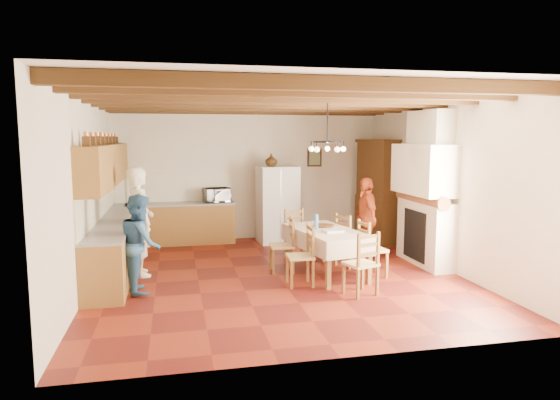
# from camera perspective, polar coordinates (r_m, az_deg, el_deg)

# --- Properties ---
(floor) EXTENTS (6.00, 6.50, 0.02)m
(floor) POSITION_cam_1_polar(r_m,az_deg,el_deg) (8.54, -0.24, -8.69)
(floor) COLOR #51140F
(floor) RESTS_ON ground
(ceiling) EXTENTS (6.00, 6.50, 0.02)m
(ceiling) POSITION_cam_1_polar(r_m,az_deg,el_deg) (8.24, -0.25, 11.95)
(ceiling) COLOR white
(ceiling) RESTS_ON ground
(wall_back) EXTENTS (6.00, 0.02, 3.00)m
(wall_back) POSITION_cam_1_polar(r_m,az_deg,el_deg) (11.45, -3.58, 3.05)
(wall_back) COLOR beige
(wall_back) RESTS_ON ground
(wall_front) EXTENTS (6.00, 0.02, 3.00)m
(wall_front) POSITION_cam_1_polar(r_m,az_deg,el_deg) (5.13, 7.21, -2.14)
(wall_front) COLOR beige
(wall_front) RESTS_ON ground
(wall_left) EXTENTS (0.02, 6.50, 3.00)m
(wall_left) POSITION_cam_1_polar(r_m,az_deg,el_deg) (8.19, -21.33, 0.91)
(wall_left) COLOR beige
(wall_left) RESTS_ON ground
(wall_right) EXTENTS (0.02, 6.50, 3.00)m
(wall_right) POSITION_cam_1_polar(r_m,az_deg,el_deg) (9.34, 18.15, 1.76)
(wall_right) COLOR beige
(wall_right) RESTS_ON ground
(ceiling_beams) EXTENTS (6.00, 6.30, 0.16)m
(ceiling_beams) POSITION_cam_1_polar(r_m,az_deg,el_deg) (8.23, -0.25, 11.26)
(ceiling_beams) COLOR #3B230E
(ceiling_beams) RESTS_ON ground
(lower_cabinets_left) EXTENTS (0.60, 4.30, 0.86)m
(lower_cabinets_left) POSITION_cam_1_polar(r_m,az_deg,el_deg) (9.34, -18.12, -4.88)
(lower_cabinets_left) COLOR brown
(lower_cabinets_left) RESTS_ON ground
(lower_cabinets_back) EXTENTS (2.30, 0.60, 0.86)m
(lower_cabinets_back) POSITION_cam_1_polar(r_m,az_deg,el_deg) (11.15, -11.21, -2.73)
(lower_cabinets_back) COLOR brown
(lower_cabinets_back) RESTS_ON ground
(countertop_left) EXTENTS (0.62, 4.30, 0.04)m
(countertop_left) POSITION_cam_1_polar(r_m,az_deg,el_deg) (9.26, -18.23, -2.16)
(countertop_left) COLOR slate
(countertop_left) RESTS_ON lower_cabinets_left
(countertop_back) EXTENTS (2.34, 0.62, 0.04)m
(countertop_back) POSITION_cam_1_polar(r_m,az_deg,el_deg) (11.08, -11.27, -0.44)
(countertop_back) COLOR slate
(countertop_back) RESTS_ON lower_cabinets_back
(backsplash_left) EXTENTS (0.03, 4.30, 0.60)m
(backsplash_left) POSITION_cam_1_polar(r_m,az_deg,el_deg) (9.25, -20.06, -0.24)
(backsplash_left) COLOR white
(backsplash_left) RESTS_ON ground
(backsplash_back) EXTENTS (2.30, 0.03, 0.60)m
(backsplash_back) POSITION_cam_1_polar(r_m,az_deg,el_deg) (11.33, -11.33, 1.35)
(backsplash_back) COLOR white
(backsplash_back) RESTS_ON ground
(upper_cabinets) EXTENTS (0.35, 4.20, 0.70)m
(upper_cabinets) POSITION_cam_1_polar(r_m,az_deg,el_deg) (9.17, -19.25, 3.82)
(upper_cabinets) COLOR brown
(upper_cabinets) RESTS_ON ground
(fireplace) EXTENTS (0.56, 1.60, 2.80)m
(fireplace) POSITION_cam_1_polar(r_m,az_deg,el_deg) (9.38, 15.98, 1.25)
(fireplace) COLOR #EBE6C8
(fireplace) RESTS_ON ground
(wall_picture) EXTENTS (0.34, 0.03, 0.42)m
(wall_picture) POSITION_cam_1_polar(r_m,az_deg,el_deg) (11.73, 3.96, 4.85)
(wall_picture) COLOR black
(wall_picture) RESTS_ON ground
(refrigerator) EXTENTS (0.90, 0.76, 1.69)m
(refrigerator) POSITION_cam_1_polar(r_m,az_deg,el_deg) (11.05, -0.29, -0.51)
(refrigerator) COLOR silver
(refrigerator) RESTS_ON floor
(hutch) EXTENTS (0.68, 1.31, 2.28)m
(hutch) POSITION_cam_1_polar(r_m,az_deg,el_deg) (11.27, 11.17, 1.01)
(hutch) COLOR #3B250E
(hutch) RESTS_ON floor
(dining_table) EXTENTS (1.19, 1.89, 0.77)m
(dining_table) POSITION_cam_1_polar(r_m,az_deg,el_deg) (8.50, 5.30, -3.95)
(dining_table) COLOR beige
(dining_table) RESTS_ON floor
(chandelier) EXTENTS (0.47, 0.47, 0.03)m
(chandelier) POSITION_cam_1_polar(r_m,az_deg,el_deg) (8.34, 5.42, 6.64)
(chandelier) COLOR black
(chandelier) RESTS_ON ground
(chair_left_near) EXTENTS (0.41, 0.43, 0.96)m
(chair_left_near) POSITION_cam_1_polar(r_m,az_deg,el_deg) (7.90, 2.29, -6.33)
(chair_left_near) COLOR brown
(chair_left_near) RESTS_ON floor
(chair_left_far) EXTENTS (0.43, 0.45, 0.96)m
(chair_left_far) POSITION_cam_1_polar(r_m,az_deg,el_deg) (8.66, 0.22, -5.12)
(chair_left_far) COLOR brown
(chair_left_far) RESTS_ON floor
(chair_right_near) EXTENTS (0.44, 0.46, 0.96)m
(chair_right_near) POSITION_cam_1_polar(r_m,az_deg,el_deg) (8.51, 10.53, -5.46)
(chair_right_near) COLOR brown
(chair_right_near) RESTS_ON floor
(chair_right_far) EXTENTS (0.53, 0.54, 0.96)m
(chair_right_far) POSITION_cam_1_polar(r_m,az_deg,el_deg) (9.15, 7.96, -4.52)
(chair_right_far) COLOR brown
(chair_right_far) RESTS_ON floor
(chair_end_near) EXTENTS (0.52, 0.51, 0.96)m
(chair_end_near) POSITION_cam_1_polar(r_m,az_deg,el_deg) (7.54, 9.20, -7.08)
(chair_end_near) COLOR brown
(chair_end_near) RESTS_ON floor
(chair_end_far) EXTENTS (0.50, 0.48, 0.96)m
(chair_end_far) POSITION_cam_1_polar(r_m,az_deg,el_deg) (9.51, 2.07, -4.01)
(chair_end_far) COLOR brown
(chair_end_far) RESTS_ON floor
(person_man) EXTENTS (0.61, 0.77, 1.85)m
(person_man) POSITION_cam_1_polar(r_m,az_deg,el_deg) (8.69, -15.69, -2.37)
(person_man) COLOR white
(person_man) RESTS_ON floor
(person_woman_blue) EXTENTS (0.67, 0.80, 1.49)m
(person_woman_blue) POSITION_cam_1_polar(r_m,az_deg,el_deg) (7.81, -15.67, -4.78)
(person_woman_blue) COLOR #305D8C
(person_woman_blue) RESTS_ON floor
(person_woman_red) EXTENTS (0.43, 0.94, 1.57)m
(person_woman_red) POSITION_cam_1_polar(r_m,az_deg,el_deg) (9.68, 9.77, -2.07)
(person_woman_red) COLOR #B9431E
(person_woman_red) RESTS_ON floor
(microwave) EXTENTS (0.64, 0.51, 0.31)m
(microwave) POSITION_cam_1_polar(r_m,az_deg,el_deg) (11.10, -7.21, 0.57)
(microwave) COLOR silver
(microwave) RESTS_ON countertop_back
(fridge_vase) EXTENTS (0.33, 0.33, 0.28)m
(fridge_vase) POSITION_cam_1_polar(r_m,az_deg,el_deg) (10.94, -1.00, 4.59)
(fridge_vase) COLOR #3B250E
(fridge_vase) RESTS_ON refrigerator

